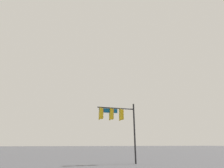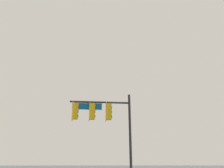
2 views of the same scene
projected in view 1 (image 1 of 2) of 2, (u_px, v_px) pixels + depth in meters
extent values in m
cylinder|color=black|center=(135.00, 132.00, 18.81)|extent=(0.17, 0.17, 6.22)
cylinder|color=black|center=(116.00, 108.00, 19.04)|extent=(4.16, 0.17, 0.13)
cube|color=gold|center=(120.00, 115.00, 18.94)|extent=(0.04, 0.52, 1.30)
cube|color=#B79314|center=(122.00, 115.00, 19.00)|extent=(0.36, 0.32, 1.10)
cylinder|color=#B79314|center=(121.00, 109.00, 19.20)|extent=(0.04, 0.04, 0.12)
cylinder|color=red|center=(123.00, 112.00, 19.16)|extent=(0.03, 0.22, 0.22)
cylinder|color=#392D05|center=(123.00, 115.00, 19.05)|extent=(0.03, 0.22, 0.22)
cylinder|color=black|center=(123.00, 118.00, 18.95)|extent=(0.03, 0.22, 0.22)
cube|color=gold|center=(110.00, 114.00, 18.62)|extent=(0.04, 0.52, 1.30)
cube|color=#B79314|center=(112.00, 114.00, 18.67)|extent=(0.36, 0.32, 1.10)
cylinder|color=#B79314|center=(112.00, 108.00, 18.87)|extent=(0.04, 0.04, 0.12)
cylinder|color=red|center=(113.00, 111.00, 18.84)|extent=(0.03, 0.22, 0.22)
cylinder|color=#392D05|center=(113.00, 114.00, 18.73)|extent=(0.03, 0.22, 0.22)
cylinder|color=black|center=(113.00, 117.00, 18.62)|extent=(0.03, 0.22, 0.22)
cube|color=gold|center=(99.00, 113.00, 18.30)|extent=(0.04, 0.52, 1.30)
cube|color=#B79314|center=(101.00, 114.00, 18.35)|extent=(0.36, 0.32, 1.10)
cylinder|color=#B79314|center=(101.00, 108.00, 18.55)|extent=(0.04, 0.04, 0.12)
cylinder|color=red|center=(103.00, 111.00, 18.51)|extent=(0.03, 0.22, 0.22)
cylinder|color=#392D05|center=(103.00, 114.00, 18.41)|extent=(0.03, 0.22, 0.22)
cylinder|color=black|center=(103.00, 117.00, 18.30)|extent=(0.03, 0.22, 0.22)
cube|color=#0A4C7F|center=(108.00, 111.00, 18.69)|extent=(2.01, 0.06, 0.43)
cube|color=white|center=(108.00, 111.00, 18.69)|extent=(2.07, 0.04, 0.49)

